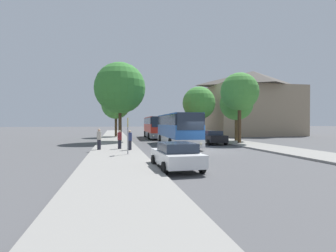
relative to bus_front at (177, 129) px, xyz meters
name	(u,v)px	position (x,y,z in m)	size (l,w,h in m)	color
ground_plane	(202,152)	(0.74, -5.75, -1.75)	(300.00, 300.00, 0.00)	#4C4C4F
sidewalk_left	(116,153)	(-6.26, -5.75, -1.67)	(4.00, 120.00, 0.15)	gray
sidewalk_right	(277,149)	(7.74, -5.75, -1.67)	(4.00, 120.00, 0.15)	gray
building_right_background	(253,103)	(19.52, 18.93, 4.36)	(16.38, 10.13, 12.21)	gray
bus_front	(177,129)	(0.00, 0.00, 0.00)	(3.14, 11.52, 3.26)	silver
bus_middle	(155,127)	(-0.10, 14.09, 0.01)	(3.11, 11.90, 3.28)	gray
parked_car_left_curb	(176,155)	(-3.33, -13.45, -1.02)	(2.16, 4.17, 1.38)	silver
parked_car_right_near	(213,137)	(4.39, 1.08, -0.95)	(2.28, 4.33, 1.51)	black
bus_stop_sign	(128,132)	(-5.46, -7.63, 0.02)	(0.08, 0.45, 2.61)	gray
pedestrian_waiting_near	(120,139)	(-5.94, -3.49, -0.79)	(0.36, 0.36, 1.61)	#23232D
pedestrian_waiting_far	(99,139)	(-7.64, -3.84, -0.72)	(0.36, 0.36, 1.74)	#23232D
pedestrian_walking_back	(130,140)	(-5.15, -4.66, -0.78)	(0.36, 0.36, 1.63)	#23232D
tree_left_near	(116,105)	(-6.04, 17.75, 3.65)	(4.74, 4.74, 7.64)	#47331E
tree_left_far	(120,88)	(-5.65, 6.26, 4.91)	(6.25, 6.25, 9.65)	#47331E
tree_right_near	(239,92)	(7.42, 0.74, 4.12)	(4.25, 4.25, 7.87)	#47331E
tree_right_mid	(199,103)	(7.41, 14.92, 3.92)	(5.42, 5.42, 8.24)	brown
tree_right_far	(236,104)	(8.72, 4.12, 3.03)	(4.15, 4.15, 6.73)	#513D23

